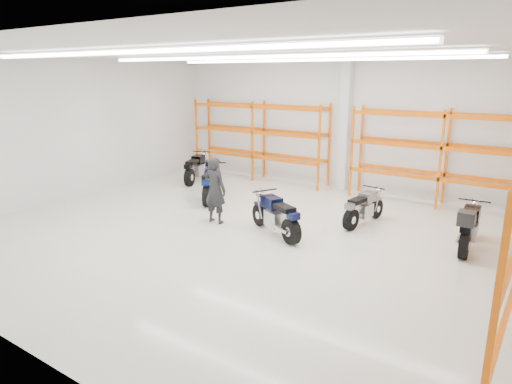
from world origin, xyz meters
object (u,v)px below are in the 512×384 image
Objects in this scene: motorcycle_main at (277,217)px; motorcycle_back_b at (211,184)px; motorcycle_back_d at (468,228)px; motorcycle_back_c at (363,209)px; structural_column at (345,126)px; motorcycle_back_a at (196,169)px; standing_man at (215,190)px.

motorcycle_main is 3.91m from motorcycle_back_b.
motorcycle_back_c is at bearing 171.59° from motorcycle_back_d.
motorcycle_main is 5.77m from structural_column.
motorcycle_main is 0.95× the size of motorcycle_back_b.
motorcycle_back_c is at bearing -10.09° from motorcycle_back_a.
motorcycle_back_b is 5.07m from structural_column.
motorcycle_back_a is (-5.68, 3.34, 0.01)m from motorcycle_main.
motorcycle_back_a is 0.47× the size of structural_column.
motorcycle_back_a is 10.01m from motorcycle_back_d.
motorcycle_back_b is 0.47× the size of structural_column.
structural_column is (-0.64, 5.46, 1.75)m from motorcycle_main.
structural_column is (2.90, 3.79, 1.72)m from motorcycle_back_b.
motorcycle_main is 1.02× the size of motorcycle_back_c.
motorcycle_back_c is (1.47, 2.07, -0.05)m from motorcycle_main.
structural_column is (1.33, 5.50, 1.33)m from standing_man.
motorcycle_back_c is (5.01, 0.39, -0.08)m from motorcycle_back_b.
structural_column reaches higher than standing_man.
standing_man reaches higher than motorcycle_back_b.
motorcycle_back_a is 7.26m from motorcycle_back_c.
structural_column reaches higher than motorcycle_back_c.
motorcycle_back_d is at bearing -0.07° from motorcycle_back_b.
motorcycle_back_a is at bearing 170.37° from motorcycle_back_d.
motorcycle_main is at bearing -30.44° from motorcycle_back_a.
motorcycle_back_d is (9.86, -1.67, 0.04)m from motorcycle_back_a.
motorcycle_back_a is at bearing 169.91° from motorcycle_back_c.
structural_column is (-4.82, 3.80, 1.70)m from motorcycle_back_d.
structural_column is at bearing 96.65° from motorcycle_main.
motorcycle_back_b reaches higher than motorcycle_back_a.
structural_column is at bearing 22.87° from motorcycle_back_a.
motorcycle_back_c is at bearing 4.49° from motorcycle_back_b.
motorcycle_back_b is at bearing 154.72° from motorcycle_main.
motorcycle_back_d is 6.37m from structural_column.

